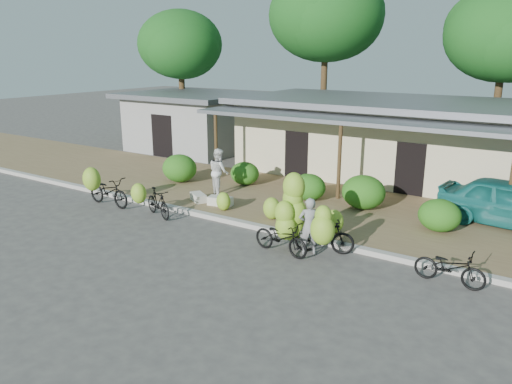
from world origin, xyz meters
TOP-DOWN VIEW (x-y plane):
  - ground at (0.00, 0.00)m, footprint 100.00×100.00m
  - sidewalk at (0.00, 5.00)m, footprint 60.00×6.00m
  - curb at (0.00, 2.00)m, footprint 60.00×0.25m
  - shop_main at (0.00, 10.93)m, footprint 13.00×8.50m
  - shop_grey at (-11.00, 10.99)m, footprint 7.00×6.00m
  - tree_back_left at (-13.69, 13.11)m, footprint 5.12×5.00m
  - tree_far_center at (-5.69, 16.11)m, footprint 6.34×6.31m
  - tree_center_right at (3.31, 16.61)m, footprint 5.64×5.56m
  - hedge_0 at (-6.49, 4.77)m, footprint 1.47×1.32m
  - hedge_1 at (-3.98, 5.86)m, footprint 1.19×1.07m
  - hedge_2 at (-0.81, 5.34)m, footprint 1.24×1.11m
  - hedge_3 at (1.22, 5.45)m, footprint 1.49×1.34m
  - hedge_4 at (3.96, 4.60)m, footprint 1.25×1.13m
  - bike_far_left at (-6.64, 1.05)m, footprint 2.04×1.33m
  - bike_left at (-4.33, 1.10)m, footprint 1.65×1.33m
  - bike_center at (0.77, 1.04)m, footprint 1.80×1.28m
  - bike_right at (1.79, 1.21)m, footprint 1.69×1.39m
  - bike_far_right at (5.02, 1.31)m, footprint 1.68×0.64m
  - loose_banana_a at (-2.65, 2.66)m, footprint 0.51×0.43m
  - loose_banana_b at (-0.81, 2.78)m, footprint 0.57×0.49m
  - loose_banana_c at (1.41, 2.71)m, footprint 0.57×0.49m
  - sack_near at (-3.10, 3.06)m, footprint 0.91×0.56m
  - sack_far at (-4.06, 3.03)m, footprint 0.84×0.71m
  - vendor at (1.37, 1.16)m, footprint 0.69×0.63m
  - bystander at (-4.00, 4.20)m, footprint 1.07×1.02m
  - teal_van at (5.69, 6.20)m, footprint 4.49×2.22m

SIDE VIEW (x-z plane):
  - ground at x=0.00m, z-range 0.00..0.00m
  - sidewalk at x=0.00m, z-range 0.00..0.12m
  - curb at x=0.00m, z-range 0.00..0.15m
  - sack_far at x=-4.06m, z-range 0.12..0.40m
  - sack_near at x=-3.10m, z-range 0.12..0.42m
  - bike_far_right at x=5.02m, z-range 0.00..0.87m
  - loose_banana_a at x=-2.65m, z-range 0.12..0.75m
  - loose_banana_c at x=1.41m, z-range 0.12..0.84m
  - loose_banana_b at x=-0.81m, z-range 0.12..0.84m
  - bike_left at x=-4.33m, z-range -0.06..1.19m
  - hedge_1 at x=-3.98m, z-range 0.12..1.05m
  - hedge_2 at x=-0.81m, z-range 0.12..1.09m
  - hedge_4 at x=3.96m, z-range 0.12..1.10m
  - bike_far_left at x=-6.64m, z-range -0.13..1.39m
  - bike_right at x=1.79m, z-range -0.10..1.44m
  - hedge_0 at x=-6.49m, z-range 0.12..1.26m
  - hedge_3 at x=1.22m, z-range 0.12..1.28m
  - vendor at x=1.37m, z-range 0.00..1.58m
  - bike_center at x=0.77m, z-range -0.24..1.93m
  - teal_van at x=5.69m, z-range 0.12..1.59m
  - bystander at x=-4.00m, z-range 0.12..1.86m
  - shop_grey at x=-11.00m, z-range 0.04..3.19m
  - shop_main at x=0.00m, z-range 0.05..3.40m
  - tree_back_left at x=-13.69m, z-range 1.97..9.70m
  - tree_center_right at x=3.31m, z-range 2.04..10.37m
  - tree_far_center at x=-5.69m, z-range 2.46..12.23m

